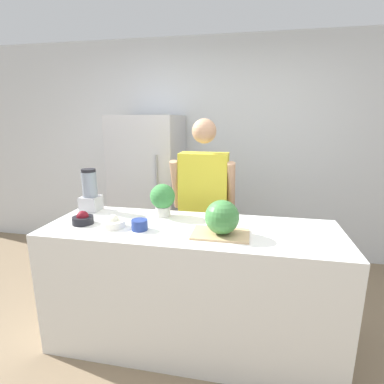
# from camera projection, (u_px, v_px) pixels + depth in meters

# --- Properties ---
(ground_plane) EXTENTS (14.00, 14.00, 0.00)m
(ground_plane) POSITION_uv_depth(u_px,v_px,m) (181.00, 377.00, 2.01)
(ground_plane) COLOR #7F6B51
(wall_back) EXTENTS (8.00, 0.06, 2.60)m
(wall_back) POSITION_uv_depth(u_px,v_px,m) (218.00, 151.00, 3.65)
(wall_back) COLOR silver
(wall_back) RESTS_ON ground_plane
(counter_island) EXTENTS (2.09, 0.72, 0.93)m
(counter_island) POSITION_uv_depth(u_px,v_px,m) (191.00, 286.00, 2.24)
(counter_island) COLOR white
(counter_island) RESTS_ON ground_plane
(refrigerator) EXTENTS (0.71, 0.76, 1.72)m
(refrigerator) POSITION_uv_depth(u_px,v_px,m) (150.00, 191.00, 3.50)
(refrigerator) COLOR #B7B7BC
(refrigerator) RESTS_ON ground_plane
(person) EXTENTS (0.58, 0.27, 1.69)m
(person) POSITION_uv_depth(u_px,v_px,m) (203.00, 208.00, 2.82)
(person) COLOR #333338
(person) RESTS_ON ground_plane
(cutting_board) EXTENTS (0.38, 0.25, 0.01)m
(cutting_board) POSITION_uv_depth(u_px,v_px,m) (221.00, 234.00, 1.99)
(cutting_board) COLOR tan
(cutting_board) RESTS_ON counter_island
(watermelon) EXTENTS (0.23, 0.23, 0.23)m
(watermelon) POSITION_uv_depth(u_px,v_px,m) (222.00, 217.00, 1.95)
(watermelon) COLOR #3D7F3D
(watermelon) RESTS_ON cutting_board
(bowl_cherries) EXTENTS (0.15, 0.15, 0.10)m
(bowl_cherries) POSITION_uv_depth(u_px,v_px,m) (83.00, 219.00, 2.19)
(bowl_cherries) COLOR black
(bowl_cherries) RESTS_ON counter_island
(bowl_cream) EXTENTS (0.17, 0.17, 0.09)m
(bowl_cream) POSITION_uv_depth(u_px,v_px,m) (113.00, 223.00, 2.12)
(bowl_cream) COLOR white
(bowl_cream) RESTS_ON counter_island
(bowl_small_blue) EXTENTS (0.11, 0.11, 0.07)m
(bowl_small_blue) POSITION_uv_depth(u_px,v_px,m) (140.00, 225.00, 2.07)
(bowl_small_blue) COLOR navy
(bowl_small_blue) RESTS_ON counter_island
(blender) EXTENTS (0.15, 0.15, 0.35)m
(blender) POSITION_uv_depth(u_px,v_px,m) (90.00, 192.00, 2.49)
(blender) COLOR #B7B7BC
(blender) RESTS_ON counter_island
(potted_plant) EXTENTS (0.20, 0.20, 0.26)m
(potted_plant) POSITION_uv_depth(u_px,v_px,m) (163.00, 198.00, 2.34)
(potted_plant) COLOR beige
(potted_plant) RESTS_ON counter_island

